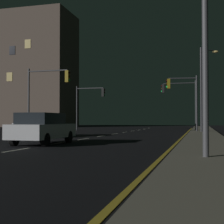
# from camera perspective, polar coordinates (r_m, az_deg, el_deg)

# --- Properties ---
(ground_plane) EXTENTS (112.00, 112.00, 0.00)m
(ground_plane) POSITION_cam_1_polar(r_m,az_deg,el_deg) (21.81, -4.40, -4.58)
(ground_plane) COLOR black
(ground_plane) RESTS_ON ground
(sidewalk_right) EXTENTS (2.47, 77.00, 0.14)m
(sidewalk_right) POSITION_cam_1_polar(r_m,az_deg,el_deg) (20.59, 15.63, -4.53)
(sidewalk_right) COLOR gray
(sidewalk_right) RESTS_ON ground
(lane_markings_center) EXTENTS (0.14, 50.00, 0.01)m
(lane_markings_center) POSITION_cam_1_polar(r_m,az_deg,el_deg) (25.13, -1.76, -4.14)
(lane_markings_center) COLOR silver
(lane_markings_center) RESTS_ON ground
(lane_edge_line) EXTENTS (0.14, 53.00, 0.01)m
(lane_edge_line) POSITION_cam_1_polar(r_m,az_deg,el_deg) (25.61, 12.14, -4.06)
(lane_edge_line) COLOR gold
(lane_edge_line) RESTS_ON ground
(car) EXTENTS (1.83, 4.40, 1.57)m
(car) POSITION_cam_1_polar(r_m,az_deg,el_deg) (17.06, -11.80, -2.69)
(car) COLOR silver
(car) RESTS_ON ground
(car_oncoming) EXTENTS (2.03, 4.48, 1.57)m
(car_oncoming) POSITION_cam_1_polar(r_m,az_deg,el_deg) (24.54, -12.02, -2.27)
(car_oncoming) COLOR silver
(car_oncoming) RESTS_ON ground
(traffic_light_near_left) EXTENTS (2.99, 0.64, 5.41)m
(traffic_light_near_left) POSITION_cam_1_polar(r_m,az_deg,el_deg) (33.18, 12.18, 3.29)
(traffic_light_near_left) COLOR #38383D
(traffic_light_near_left) RESTS_ON sidewalk_right
(traffic_light_overhead_east) EXTENTS (3.80, 0.34, 5.53)m
(traffic_light_overhead_east) POSITION_cam_1_polar(r_m,az_deg,el_deg) (28.02, -11.24, 4.11)
(traffic_light_overhead_east) COLOR #4C4C51
(traffic_light_overhead_east) RESTS_ON ground
(traffic_light_near_right) EXTENTS (3.73, 0.35, 5.25)m
(traffic_light_near_right) POSITION_cam_1_polar(r_m,az_deg,el_deg) (36.22, 11.63, 2.80)
(traffic_light_near_right) COLOR #2D3033
(traffic_light_near_right) RESTS_ON sidewalk_right
(traffic_light_mid_left) EXTENTS (3.51, 0.34, 5.15)m
(traffic_light_mid_left) POSITION_cam_1_polar(r_m,az_deg,el_deg) (38.65, -3.94, 2.18)
(traffic_light_mid_left) COLOR #38383D
(traffic_light_mid_left) RESTS_ON ground
(street_lamp_mid_block) EXTENTS (1.69, 1.35, 7.76)m
(street_lamp_mid_block) POSITION_cam_1_polar(r_m,az_deg,el_deg) (31.94, 15.46, 5.07)
(street_lamp_mid_block) COLOR #38383D
(street_lamp_mid_block) RESTS_ON sidewalk_right
(building_distant) EXTENTS (15.89, 9.11, 20.43)m
(building_distant) POSITION_cam_1_polar(r_m,az_deg,el_deg) (63.08, -13.95, 6.88)
(building_distant) COLOR brown
(building_distant) RESTS_ON ground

